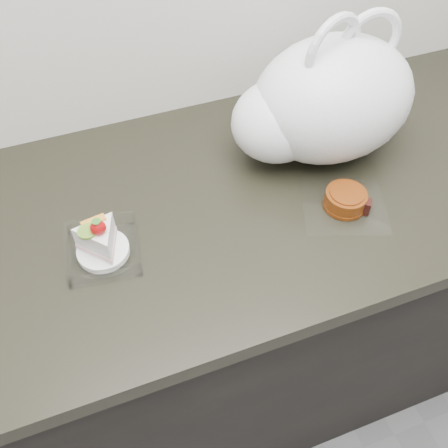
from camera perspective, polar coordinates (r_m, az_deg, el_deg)
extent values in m
cube|color=black|center=(1.38, -0.15, -10.48)|extent=(2.00, 0.60, 0.86)
cube|color=black|center=(1.02, -0.20, 2.23)|extent=(2.04, 0.64, 0.04)
cube|color=white|center=(0.93, -13.54, -3.29)|extent=(0.15, 0.15, 0.00)
cylinder|color=white|center=(0.93, -13.63, -2.99)|extent=(0.09, 0.09, 0.01)
ellipsoid|color=red|center=(0.87, -14.19, -0.42)|extent=(0.03, 0.02, 0.03)
cone|color=#2D7223|center=(0.86, -14.37, 0.17)|extent=(0.02, 0.02, 0.01)
cylinder|color=olive|center=(0.88, -15.35, -0.81)|extent=(0.03, 0.03, 0.00)
cube|color=orange|center=(0.89, -14.70, 0.32)|extent=(0.04, 0.02, 0.00)
cube|color=white|center=(1.01, 13.52, 2.05)|extent=(0.20, 0.20, 0.00)
cylinder|color=maroon|center=(1.00, 13.70, 2.73)|extent=(0.09, 0.09, 0.03)
cylinder|color=maroon|center=(1.01, 13.56, 2.22)|extent=(0.10, 0.10, 0.01)
cylinder|color=maroon|center=(0.99, 13.89, 3.47)|extent=(0.08, 0.08, 0.00)
cube|color=black|center=(1.00, 15.77, 1.96)|extent=(0.03, 0.03, 0.03)
ellipsoid|color=white|center=(1.06, 12.27, 13.73)|extent=(0.37, 0.31, 0.25)
ellipsoid|color=white|center=(1.03, 6.33, 11.63)|extent=(0.22, 0.20, 0.16)
torus|color=white|center=(0.98, 12.36, 18.86)|extent=(0.14, 0.06, 0.14)
torus|color=white|center=(1.04, 16.38, 19.47)|extent=(0.13, 0.03, 0.13)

